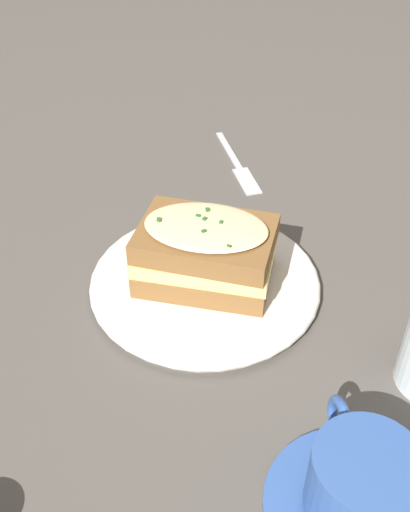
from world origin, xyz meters
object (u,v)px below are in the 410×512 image
Objects in this scene: sandwich at (205,252)px; fork at (240,168)px; dinner_plate at (205,282)px; teacup_with_saucer at (361,488)px.

sandwich is 0.25m from fork.
dinner_plate is 0.04m from sandwich.
dinner_plate reaches higher than fork.
fork is at bearing -1.48° from teacup_with_saucer.
dinner_plate is at bearing 64.29° from fork.
dinner_plate is 1.40× the size of fork.
sandwich is at bearing 43.45° from dinner_plate.
sandwich is at bearing 15.63° from teacup_with_saucer.
teacup_with_saucer is 0.49m from fork.
fork is (0.12, 0.22, -0.05)m from sandwich.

